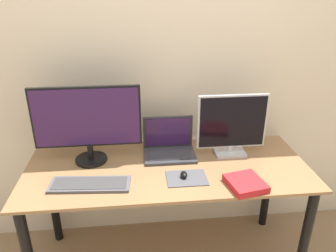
% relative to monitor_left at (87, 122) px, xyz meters
% --- Properties ---
extents(wall_back, '(7.00, 0.05, 2.50)m').
position_rel_monitor_left_xyz_m(wall_back, '(0.47, 0.29, 0.23)').
color(wall_back, beige).
rests_on(wall_back, ground_plane).
extents(desk, '(1.71, 0.70, 0.75)m').
position_rel_monitor_left_xyz_m(desk, '(0.47, -0.12, -0.39)').
color(desk, olive).
rests_on(desk, ground_plane).
extents(monitor_left, '(0.64, 0.19, 0.48)m').
position_rel_monitor_left_xyz_m(monitor_left, '(0.00, 0.00, 0.00)').
color(monitor_left, black).
rests_on(monitor_left, desk).
extents(monitor_right, '(0.44, 0.14, 0.40)m').
position_rel_monitor_left_xyz_m(monitor_right, '(0.89, 0.00, -0.06)').
color(monitor_right, silver).
rests_on(monitor_right, desk).
extents(laptop, '(0.33, 0.23, 0.23)m').
position_rel_monitor_left_xyz_m(laptop, '(0.49, 0.04, -0.21)').
color(laptop, '#333338').
rests_on(laptop, desk).
extents(keyboard, '(0.45, 0.18, 0.02)m').
position_rel_monitor_left_xyz_m(keyboard, '(0.02, -0.28, -0.26)').
color(keyboard, '#4C4C51').
rests_on(keyboard, desk).
extents(mousepad, '(0.23, 0.17, 0.00)m').
position_rel_monitor_left_xyz_m(mousepad, '(0.56, -0.26, -0.26)').
color(mousepad, '#47474C').
rests_on(mousepad, desk).
extents(mouse, '(0.04, 0.06, 0.03)m').
position_rel_monitor_left_xyz_m(mouse, '(0.55, -0.25, -0.24)').
color(mouse, black).
rests_on(mouse, mousepad).
extents(book, '(0.22, 0.23, 0.04)m').
position_rel_monitor_left_xyz_m(book, '(0.87, -0.37, -0.25)').
color(book, red).
rests_on(book, desk).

